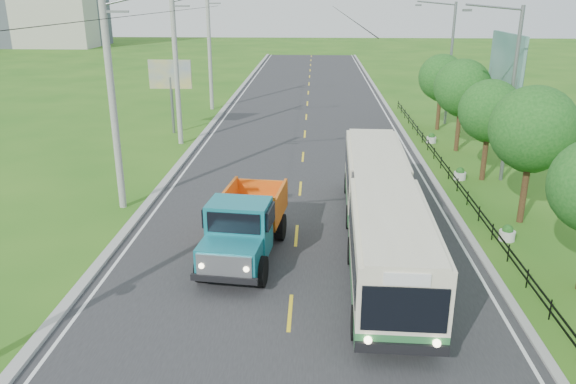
# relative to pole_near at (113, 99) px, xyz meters

# --- Properties ---
(ground) EXTENTS (240.00, 240.00, 0.00)m
(ground) POSITION_rel_pole_near_xyz_m (8.26, -9.00, -5.09)
(ground) COLOR #275F16
(ground) RESTS_ON ground
(road) EXTENTS (14.00, 120.00, 0.02)m
(road) POSITION_rel_pole_near_xyz_m (8.26, 11.00, -5.08)
(road) COLOR #28282B
(road) RESTS_ON ground
(curb_left) EXTENTS (0.40, 120.00, 0.15)m
(curb_left) POSITION_rel_pole_near_xyz_m (1.06, 11.00, -5.02)
(curb_left) COLOR #9E9E99
(curb_left) RESTS_ON ground
(curb_right) EXTENTS (0.30, 120.00, 0.10)m
(curb_right) POSITION_rel_pole_near_xyz_m (15.41, 11.00, -5.04)
(curb_right) COLOR #9E9E99
(curb_right) RESTS_ON ground
(edge_line_left) EXTENTS (0.12, 120.00, 0.00)m
(edge_line_left) POSITION_rel_pole_near_xyz_m (1.61, 11.00, -5.07)
(edge_line_left) COLOR silver
(edge_line_left) RESTS_ON road
(edge_line_right) EXTENTS (0.12, 120.00, 0.00)m
(edge_line_right) POSITION_rel_pole_near_xyz_m (14.91, 11.00, -5.07)
(edge_line_right) COLOR silver
(edge_line_right) RESTS_ON road
(centre_dash) EXTENTS (0.12, 2.20, 0.00)m
(centre_dash) POSITION_rel_pole_near_xyz_m (8.26, -9.00, -5.07)
(centre_dash) COLOR yellow
(centre_dash) RESTS_ON road
(railing_right) EXTENTS (0.04, 40.00, 0.60)m
(railing_right) POSITION_rel_pole_near_xyz_m (16.26, 5.00, -4.79)
(railing_right) COLOR black
(railing_right) RESTS_ON ground
(pole_near) EXTENTS (3.51, 0.32, 10.00)m
(pole_near) POSITION_rel_pole_near_xyz_m (0.00, 0.00, 0.00)
(pole_near) COLOR gray
(pole_near) RESTS_ON ground
(pole_mid) EXTENTS (3.51, 0.32, 10.00)m
(pole_mid) POSITION_rel_pole_near_xyz_m (0.00, 12.00, 0.00)
(pole_mid) COLOR gray
(pole_mid) RESTS_ON ground
(pole_far) EXTENTS (3.51, 0.32, 10.00)m
(pole_far) POSITION_rel_pole_near_xyz_m (0.00, 24.00, 0.00)
(pole_far) COLOR gray
(pole_far) RESTS_ON ground
(tree_third) EXTENTS (3.60, 3.62, 6.00)m
(tree_third) POSITION_rel_pole_near_xyz_m (18.12, -0.86, -1.11)
(tree_third) COLOR #382314
(tree_third) RESTS_ON ground
(tree_fourth) EXTENTS (3.24, 3.31, 5.40)m
(tree_fourth) POSITION_rel_pole_near_xyz_m (18.12, 5.14, -1.51)
(tree_fourth) COLOR #382314
(tree_fourth) RESTS_ON ground
(tree_fifth) EXTENTS (3.48, 3.52, 5.80)m
(tree_fifth) POSITION_rel_pole_near_xyz_m (18.12, 11.14, -1.24)
(tree_fifth) COLOR #382314
(tree_fifth) RESTS_ON ground
(tree_back) EXTENTS (3.30, 3.36, 5.50)m
(tree_back) POSITION_rel_pole_near_xyz_m (18.12, 17.14, -1.44)
(tree_back) COLOR #382314
(tree_back) RESTS_ON ground
(streetlight_mid) EXTENTS (3.02, 0.20, 9.07)m
(streetlight_mid) POSITION_rel_pole_near_xyz_m (18.90, 5.00, -0.19)
(streetlight_mid) COLOR slate
(streetlight_mid) RESTS_ON ground
(streetlight_far) EXTENTS (3.02, 0.20, 9.07)m
(streetlight_far) POSITION_rel_pole_near_xyz_m (18.90, 19.00, -0.19)
(streetlight_far) COLOR slate
(streetlight_far) RESTS_ON ground
(planter_near) EXTENTS (0.64, 0.64, 0.67)m
(planter_near) POSITION_rel_pole_near_xyz_m (16.86, -3.00, -4.81)
(planter_near) COLOR silver
(planter_near) RESTS_ON ground
(planter_mid) EXTENTS (0.64, 0.64, 0.67)m
(planter_mid) POSITION_rel_pole_near_xyz_m (16.86, 5.00, -4.81)
(planter_mid) COLOR silver
(planter_mid) RESTS_ON ground
(planter_far) EXTENTS (0.64, 0.64, 0.67)m
(planter_far) POSITION_rel_pole_near_xyz_m (16.86, 13.00, -4.81)
(planter_far) COLOR silver
(planter_far) RESTS_ON ground
(billboard_left) EXTENTS (3.00, 0.20, 5.20)m
(billboard_left) POSITION_rel_pole_near_xyz_m (-1.24, 15.00, -1.23)
(billboard_left) COLOR slate
(billboard_left) RESTS_ON ground
(billboard_right) EXTENTS (0.24, 6.00, 7.30)m
(billboard_right) POSITION_rel_pole_near_xyz_m (20.56, 11.00, 0.25)
(billboard_right) COLOR slate
(billboard_right) RESTS_ON ground
(bus) EXTENTS (2.99, 15.44, 2.97)m
(bus) POSITION_rel_pole_near_xyz_m (11.57, -4.05, -3.31)
(bus) COLOR #2A6937
(bus) RESTS_ON ground
(dump_truck) EXTENTS (2.95, 6.29, 2.55)m
(dump_truck) POSITION_rel_pole_near_xyz_m (6.39, -5.07, -3.65)
(dump_truck) COLOR #146F7C
(dump_truck) RESTS_ON ground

